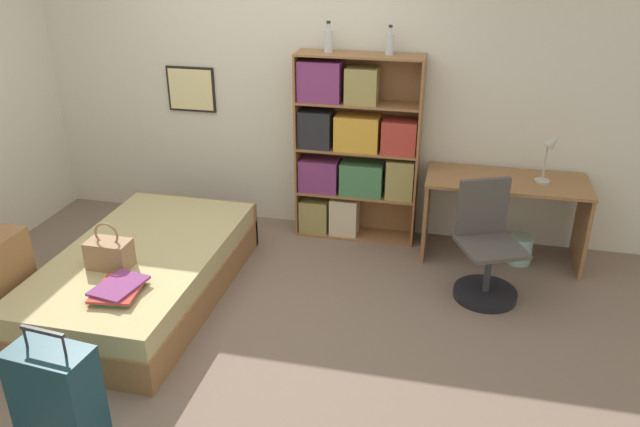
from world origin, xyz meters
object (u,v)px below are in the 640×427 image
object	(u,v)px
book_stack_on_bed	(119,289)
suitcase	(57,399)
bookcase	(350,151)
waste_bin	(519,249)
handbag	(109,253)
desk	(505,202)
desk_chair	(486,261)
bottle_brown	(390,43)
bottle_green	(328,40)
desk_lamp	(551,149)
bed	(144,273)

from	to	relation	value
book_stack_on_bed	suitcase	world-z (taller)	suitcase
bookcase	waste_bin	world-z (taller)	bookcase
handbag	desk	distance (m)	3.13
desk_chair	waste_bin	distance (m)	0.68
book_stack_on_bed	bottle_brown	bearing A→B (deg)	53.80
waste_bin	bottle_green	bearing A→B (deg)	172.61
bottle_green	bottle_brown	world-z (taller)	bottle_green
bottle_brown	suitcase	bearing A→B (deg)	-114.91
desk_lamp	bottle_green	bearing A→B (deg)	175.06
bed	bookcase	size ratio (longest dim) A/B	1.24
book_stack_on_bed	desk_chair	size ratio (longest dim) A/B	0.45
bed	book_stack_on_bed	size ratio (longest dim) A/B	5.09
bottle_brown	desk	world-z (taller)	bottle_brown
bottle_brown	waste_bin	distance (m)	2.02
desk	desk_chair	distance (m)	0.69
handbag	bottle_green	xyz separation A→B (m)	(1.20, 1.69, 1.23)
bottle_green	desk_lamp	bearing A→B (deg)	-4.94
bottle_green	bookcase	bearing A→B (deg)	-6.16
suitcase	waste_bin	distance (m)	3.69
book_stack_on_bed	suitcase	xyz separation A→B (m)	(0.12, -0.89, -0.12)
bed	bottle_brown	size ratio (longest dim) A/B	8.77
book_stack_on_bed	desk_lamp	xyz separation A→B (m)	(2.79, 1.84, 0.56)
handbag	book_stack_on_bed	bearing A→B (deg)	-53.00
suitcase	desk_chair	size ratio (longest dim) A/B	0.84
book_stack_on_bed	bottle_green	world-z (taller)	bottle_green
bed	desk_lamp	size ratio (longest dim) A/B	4.89
bottle_green	desk_chair	xyz separation A→B (m)	(1.40, -0.80, -1.45)
suitcase	waste_bin	world-z (taller)	suitcase
bed	waste_bin	bearing A→B (deg)	22.88
handbag	desk_lamp	xyz separation A→B (m)	(3.03, 1.53, 0.48)
desk_lamp	desk_chair	size ratio (longest dim) A/B	0.47
handbag	desk_chair	distance (m)	2.75
desk_lamp	bottle_brown	bearing A→B (deg)	173.14
book_stack_on_bed	handbag	bearing A→B (deg)	127.00
handbag	waste_bin	world-z (taller)	handbag
handbag	book_stack_on_bed	world-z (taller)	handbag
bottle_green	desk_chair	world-z (taller)	bottle_green
handbag	book_stack_on_bed	xyz separation A→B (m)	(0.24, -0.31, -0.07)
handbag	bottle_brown	xyz separation A→B (m)	(1.70, 1.69, 1.22)
bookcase	desk_chair	xyz separation A→B (m)	(1.20, -0.78, -0.53)
suitcase	desk_chair	world-z (taller)	desk_chair
waste_bin	desk_lamp	bearing A→B (deg)	25.40
book_stack_on_bed	waste_bin	xyz separation A→B (m)	(2.66, 1.78, -0.32)
bookcase	waste_bin	distance (m)	1.66
bookcase	desk_lamp	bearing A→B (deg)	-4.78
desk_chair	desk_lamp	bearing A→B (deg)	56.32
bed	bottle_brown	xyz separation A→B (m)	(1.62, 1.41, 1.53)
bed	desk_chair	distance (m)	2.59
bookcase	desk_lamp	size ratio (longest dim) A/B	3.93
bottle_green	desk	size ratio (longest dim) A/B	0.19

